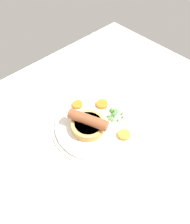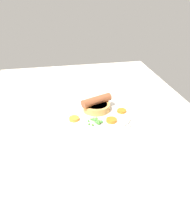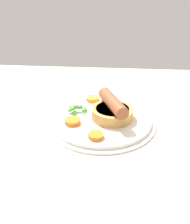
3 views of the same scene
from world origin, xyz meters
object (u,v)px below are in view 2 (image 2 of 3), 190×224
Objects in this scene: pea_pile at (96,121)px; carrot_slice_2 at (122,111)px; carrot_slice_1 at (74,119)px; fork at (56,81)px; sausage_pudding at (97,105)px; carrot_slice_0 at (111,120)px; dinner_plate at (98,115)px.

pea_pile reaches higher than carrot_slice_2.
carrot_slice_1 is at bearing 63.52° from pea_pile.
carrot_slice_2 is at bearing -175.53° from fork.
pea_pile is (-8.99, 2.10, -1.12)cm from sausage_pudding.
sausage_pudding reaches higher than carrot_slice_0.
pea_pile is 45.32cm from fork.
carrot_slice_1 is 17.90cm from carrot_slice_2.
carrot_slice_2 is (5.77, -10.81, -0.52)cm from pea_pile.
sausage_pudding is at bearing 175.22° from fork.
dinner_plate is at bearing 28.81° from carrot_slice_0.
carrot_slice_1 is at bearing 97.43° from carrot_slice_2.
carrot_slice_2 is at bearing -82.57° from carrot_slice_1.
sausage_pudding is 0.66× the size of fork.
pea_pile is at bearing 89.68° from carrot_slice_0.
carrot_slice_2 reaches higher than dinner_plate.
carrot_slice_2 is 43.92cm from fork.
carrot_slice_0 is 12.88cm from carrot_slice_1.
carrot_slice_1 is at bearing 160.42° from fork.
dinner_plate is 7.90× the size of carrot_slice_2.
carrot_slice_0 reaches higher than dinner_plate.
sausage_pudding reaches higher than pea_pile.
carrot_slice_0 is 1.05× the size of carrot_slice_1.
pea_pile is at bearing -116.48° from carrot_slice_1.
dinner_plate is 5.07× the size of pea_pile.
fork is (43.96, 10.82, -2.08)cm from pea_pile.
carrot_slice_0 is at bearing 175.26° from fork.
pea_pile is at bearing 118.09° from carrot_slice_2.
dinner_plate is 2.21× the size of sausage_pudding.
pea_pile is at bearing 163.00° from dinner_plate.
sausage_pudding is 3.57× the size of carrot_slice_2.
dinner_plate is at bearing -17.00° from pea_pile.
carrot_slice_0 is (-0.03, -5.47, -0.47)cm from pea_pile.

